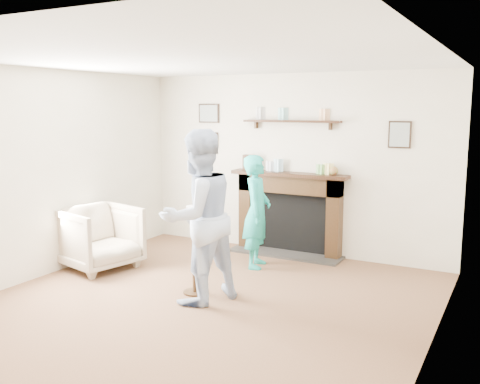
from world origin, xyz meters
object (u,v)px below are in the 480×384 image
Objects in this scene: armchair at (101,268)px; pedestal_table at (195,236)px; woman at (257,266)px; man at (199,301)px.

pedestal_table reaches higher than armchair.
pedestal_table is at bearing -83.93° from armchair.
pedestal_table is (-0.15, -1.22, 0.64)m from woman.
woman is at bearing -158.39° from man.
woman is 1.39m from pedestal_table.
woman is (1.74, 1.00, 0.00)m from armchair.
woman is at bearing 82.83° from pedestal_table.
pedestal_table is at bearing 156.77° from woman.
armchair is 1.80m from man.
man is 1.26× the size of woman.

